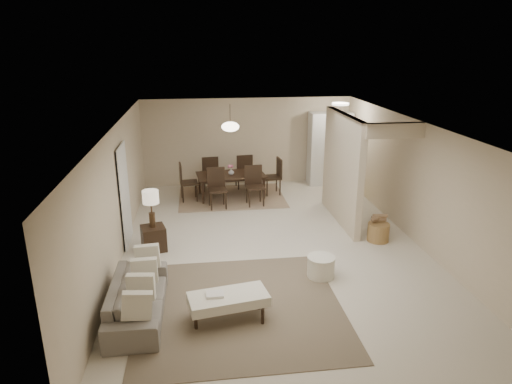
{
  "coord_description": "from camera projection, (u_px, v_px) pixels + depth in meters",
  "views": [
    {
      "loc": [
        -1.45,
        -8.43,
        4.01
      ],
      "look_at": [
        -0.29,
        0.44,
        1.05
      ],
      "focal_mm": 32.0,
      "sensor_mm": 36.0,
      "label": 1
    }
  ],
  "objects": [
    {
      "name": "sofa",
      "position": [
        138.0,
        298.0,
        6.94
      ],
      "size": [
        1.98,
        0.79,
        0.58
      ],
      "primitive_type": "imported",
      "rotation": [
        0.0,
        0.0,
        1.56
      ],
      "color": "slate",
      "rests_on": "floor"
    },
    {
      "name": "pantry_cabinet",
      "position": [
        329.0,
        149.0,
        13.24
      ],
      "size": [
        1.2,
        0.55,
        2.1
      ],
      "primitive_type": "cube",
      "color": "silver",
      "rests_on": "floor"
    },
    {
      "name": "side_table",
      "position": [
        154.0,
        238.0,
        9.15
      ],
      "size": [
        0.55,
        0.55,
        0.5
      ],
      "primitive_type": "cube",
      "rotation": [
        0.0,
        0.0,
        0.26
      ],
      "color": "black",
      "rests_on": "floor"
    },
    {
      "name": "round_pouf",
      "position": [
        321.0,
        267.0,
        8.11
      ],
      "size": [
        0.5,
        0.5,
        0.39
      ],
      "primitive_type": "cylinder",
      "color": "silver",
      "rests_on": "floor"
    },
    {
      "name": "floor",
      "position": [
        273.0,
        246.0,
        9.37
      ],
      "size": [
        9.0,
        9.0,
        0.0
      ],
      "primitive_type": "plane",
      "color": "beige",
      "rests_on": "ground"
    },
    {
      "name": "vase",
      "position": [
        231.0,
        172.0,
        12.13
      ],
      "size": [
        0.19,
        0.19,
        0.17
      ],
      "primitive_type": "imported",
      "rotation": [
        0.0,
        0.0,
        -0.25
      ],
      "color": "silver",
      "rests_on": "dining_table"
    },
    {
      "name": "partition",
      "position": [
        342.0,
        169.0,
        10.38
      ],
      "size": [
        0.15,
        2.5,
        2.5
      ],
      "primitive_type": "cube",
      "color": "#C7B696",
      "rests_on": "floor"
    },
    {
      "name": "ceiling",
      "position": [
        274.0,
        126.0,
        8.59
      ],
      "size": [
        9.0,
        9.0,
        0.0
      ],
      "primitive_type": "plane",
      "rotation": [
        3.14,
        0.0,
        0.0
      ],
      "color": "white",
      "rests_on": "back_wall"
    },
    {
      "name": "back_wall",
      "position": [
        248.0,
        142.0,
        13.22
      ],
      "size": [
        6.0,
        0.0,
        6.0
      ],
      "primitive_type": "plane",
      "rotation": [
        1.57,
        0.0,
        0.0
      ],
      "color": "#C7B696",
      "rests_on": "floor"
    },
    {
      "name": "dining_rug",
      "position": [
        232.0,
        197.0,
        12.35
      ],
      "size": [
        2.8,
        2.1,
        0.01
      ],
      "primitive_type": "cube",
      "color": "#8C7156",
      "rests_on": "floor"
    },
    {
      "name": "living_rug",
      "position": [
        240.0,
        307.0,
        7.23
      ],
      "size": [
        3.2,
        3.2,
        0.01
      ],
      "primitive_type": "cube",
      "color": "brown",
      "rests_on": "floor"
    },
    {
      "name": "doorway",
      "position": [
        124.0,
        196.0,
        9.25
      ],
      "size": [
        0.04,
        0.9,
        2.04
      ],
      "primitive_type": "cube",
      "color": "black",
      "rests_on": "floor"
    },
    {
      "name": "dining_chairs",
      "position": [
        231.0,
        179.0,
        12.19
      ],
      "size": [
        2.74,
        2.08,
        1.01
      ],
      "color": "black",
      "rests_on": "dining_rug"
    },
    {
      "name": "left_wall",
      "position": [
        117.0,
        195.0,
        8.61
      ],
      "size": [
        0.0,
        9.0,
        9.0
      ],
      "primitive_type": "plane",
      "rotation": [
        1.57,
        0.0,
        1.57
      ],
      "color": "#C7B696",
      "rests_on": "floor"
    },
    {
      "name": "table_lamp",
      "position": [
        151.0,
        200.0,
        8.9
      ],
      "size": [
        0.32,
        0.32,
        0.76
      ],
      "color": "#422E1C",
      "rests_on": "side_table"
    },
    {
      "name": "pendant_light",
      "position": [
        230.0,
        127.0,
        11.75
      ],
      "size": [
        0.46,
        0.46,
        0.71
      ],
      "color": "#422E1C",
      "rests_on": "ceiling"
    },
    {
      "name": "ottoman_bench",
      "position": [
        228.0,
        300.0,
        6.82
      ],
      "size": [
        1.25,
        0.74,
        0.42
      ],
      "rotation": [
        0.0,
        0.0,
        0.17
      ],
      "color": "silver",
      "rests_on": "living_rug"
    },
    {
      "name": "flush_light",
      "position": [
        340.0,
        104.0,
        11.9
      ],
      "size": [
        0.44,
        0.44,
        0.05
      ],
      "primitive_type": "cylinder",
      "color": "white",
      "rests_on": "ceiling"
    },
    {
      "name": "right_wall",
      "position": [
        417.0,
        183.0,
        9.35
      ],
      "size": [
        0.0,
        9.0,
        9.0
      ],
      "primitive_type": "plane",
      "rotation": [
        1.57,
        0.0,
        -1.57
      ],
      "color": "#C7B696",
      "rests_on": "floor"
    },
    {
      "name": "dining_table",
      "position": [
        231.0,
        186.0,
        12.25
      ],
      "size": [
        1.88,
        1.17,
        0.63
      ],
      "primitive_type": "imported",
      "rotation": [
        0.0,
        0.0,
        0.1
      ],
      "color": "black",
      "rests_on": "dining_rug"
    },
    {
      "name": "yellow_mat",
      "position": [
        345.0,
        197.0,
        12.35
      ],
      "size": [
        0.84,
        0.51,
        0.01
      ],
      "primitive_type": "cube",
      "rotation": [
        0.0,
        0.0,
        0.0
      ],
      "color": "yellow",
      "rests_on": "floor"
    },
    {
      "name": "wicker_basket",
      "position": [
        378.0,
        232.0,
        9.59
      ],
      "size": [
        0.6,
        0.6,
        0.39
      ],
      "primitive_type": "cylinder",
      "rotation": [
        0.0,
        0.0,
        0.41
      ],
      "color": "olive",
      "rests_on": "floor"
    }
  ]
}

